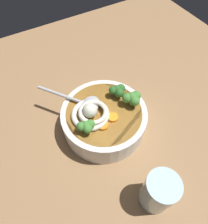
{
  "coord_description": "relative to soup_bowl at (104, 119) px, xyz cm",
  "views": [
    {
      "loc": [
        -17.53,
        -21.49,
        52.54
      ],
      "look_at": [
        -3.35,
        3.36,
        11.23
      ],
      "focal_mm": 33.02,
      "sensor_mm": 36.0,
      "label": 1
    }
  ],
  "objects": [
    {
      "name": "table_slab",
      "position": [
        3.35,
        -3.36,
        -5.73
      ],
      "size": [
        112.86,
        112.86,
        4.37
      ],
      "primitive_type": "cube",
      "color": "#936D47",
      "rests_on": "ground"
    },
    {
      "name": "soup_bowl",
      "position": [
        0.0,
        0.0,
        0.0
      ],
      "size": [
        21.36,
        21.36,
        6.86
      ],
      "color": "white",
      "rests_on": "table_slab"
    },
    {
      "name": "noodle_pile",
      "position": [
        -3.22,
        0.54,
        4.58
      ],
      "size": [
        10.09,
        9.89,
        4.06
      ],
      "color": "silver",
      "rests_on": "soup_bowl"
    },
    {
      "name": "soup_spoon",
      "position": [
        -3.08,
        4.1,
        4.12
      ],
      "size": [
        13.04,
        15.8,
        1.6
      ],
      "rotation": [
        0.0,
        0.0,
        2.21
      ],
      "color": "#B7B7BC",
      "rests_on": "soup_bowl"
    },
    {
      "name": "broccoli_floret_beside_noodles",
      "position": [
        -6.03,
        -2.71,
        5.39
      ],
      "size": [
        4.19,
        3.6,
        3.31
      ],
      "color": "#7A9E60",
      "rests_on": "soup_bowl"
    },
    {
      "name": "broccoli_floret_beside_chili",
      "position": [
        7.19,
        -1.26,
        5.68
      ],
      "size": [
        4.77,
        4.1,
        3.77
      ],
      "color": "#7A9E60",
      "rests_on": "soup_bowl"
    },
    {
      "name": "broccoli_floret_far",
      "position": [
        5.52,
        2.74,
        5.44
      ],
      "size": [
        4.29,
        3.69,
        3.39
      ],
      "color": "#7A9E60",
      "rests_on": "soup_bowl"
    },
    {
      "name": "carrot_slice_front",
      "position": [
        0.94,
        -2.62,
        3.68
      ],
      "size": [
        2.47,
        2.47,
        0.73
      ],
      "primitive_type": "cylinder",
      "color": "orange",
      "rests_on": "soup_bowl"
    },
    {
      "name": "carrot_slice_extra_b",
      "position": [
        -2.2,
        -3.02,
        3.67
      ],
      "size": [
        2.51,
        2.51,
        0.7
      ],
      "primitive_type": "cylinder",
      "color": "orange",
      "rests_on": "soup_bowl"
    },
    {
      "name": "drinking_glass",
      "position": [
        0.36,
        -21.33,
        1.71
      ],
      "size": [
        6.67,
        6.67,
        10.52
      ],
      "primitive_type": "cylinder",
      "color": "silver",
      "rests_on": "table_slab"
    }
  ]
}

